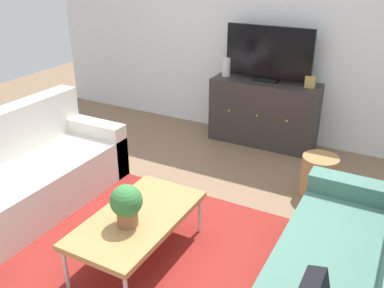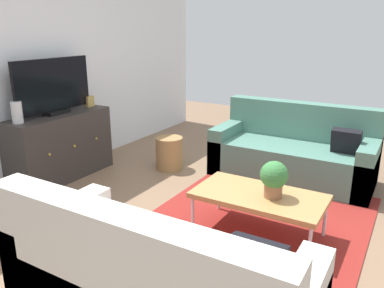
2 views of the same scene
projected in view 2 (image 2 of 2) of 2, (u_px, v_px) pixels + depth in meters
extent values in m
plane|color=#84664C|center=(236.00, 224.00, 3.56)|extent=(10.00, 10.00, 0.00)
cube|color=white|center=(35.00, 62.00, 4.41)|extent=(6.40, 0.12, 2.70)
cube|color=maroon|center=(251.00, 227.00, 3.49)|extent=(2.50, 1.90, 0.01)
cube|color=silver|center=(63.00, 243.00, 2.72)|extent=(0.82, 0.18, 0.57)
cube|color=black|center=(255.00, 268.00, 2.00)|extent=(0.17, 0.30, 0.32)
cube|color=#4C7A6B|center=(291.00, 161.00, 4.56)|extent=(0.82, 1.82, 0.43)
cube|color=#4C7A6B|center=(300.00, 137.00, 4.76)|extent=(0.20, 1.82, 0.87)
cube|color=#4C7A6B|center=(229.00, 145.00, 4.94)|extent=(0.82, 0.18, 0.57)
cube|color=#4C7A6B|center=(368.00, 168.00, 4.14)|extent=(0.82, 0.18, 0.57)
cube|color=black|center=(346.00, 143.00, 4.14)|extent=(0.17, 0.30, 0.31)
cube|color=#B7844C|center=(259.00, 196.00, 3.28)|extent=(0.59, 1.09, 0.04)
cylinder|color=silver|center=(309.00, 247.00, 2.88)|extent=(0.03, 0.03, 0.34)
cylinder|color=silver|center=(325.00, 219.00, 3.30)|extent=(0.03, 0.03, 0.34)
cylinder|color=silver|center=(193.00, 215.00, 3.37)|extent=(0.03, 0.03, 0.34)
cylinder|color=silver|center=(219.00, 194.00, 3.79)|extent=(0.03, 0.03, 0.34)
cylinder|color=#936042|center=(273.00, 191.00, 3.20)|extent=(0.15, 0.15, 0.11)
sphere|color=#387A3D|center=(274.00, 175.00, 3.16)|extent=(0.23, 0.23, 0.23)
cube|color=#332D2B|center=(61.00, 146.00, 4.56)|extent=(1.26, 0.44, 0.77)
sphere|color=#B79338|center=(49.00, 154.00, 4.14)|extent=(0.03, 0.03, 0.03)
sphere|color=#B79338|center=(74.00, 146.00, 4.43)|extent=(0.03, 0.03, 0.03)
sphere|color=#B79338|center=(96.00, 139.00, 4.73)|extent=(0.03, 0.03, 0.03)
cube|color=black|center=(56.00, 112.00, 4.45)|extent=(0.28, 0.16, 0.04)
cube|color=black|center=(53.00, 85.00, 4.36)|extent=(1.02, 0.04, 0.59)
cylinder|color=silver|center=(17.00, 112.00, 3.99)|extent=(0.11, 0.11, 0.23)
cube|color=tan|center=(89.00, 101.00, 4.85)|extent=(0.11, 0.07, 0.13)
cylinder|color=#9E7547|center=(169.00, 153.00, 4.89)|extent=(0.34, 0.34, 0.41)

